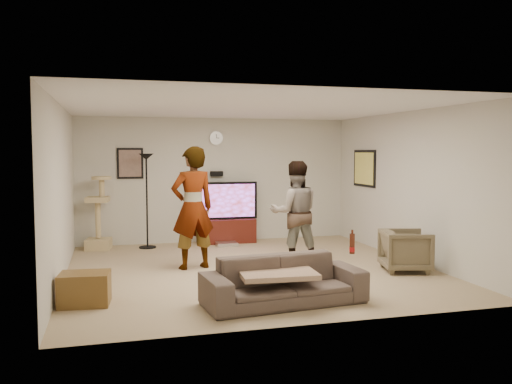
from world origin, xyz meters
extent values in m
cube|color=tan|center=(0.00, 0.00, -0.01)|extent=(5.50, 5.50, 0.02)
cube|color=white|center=(0.00, 0.00, 2.51)|extent=(5.50, 5.50, 0.02)
cube|color=beige|center=(0.00, 2.75, 1.25)|extent=(5.50, 0.04, 2.50)
cube|color=beige|center=(0.00, -2.75, 1.25)|extent=(5.50, 0.04, 2.50)
cube|color=beige|center=(-2.75, 0.00, 1.25)|extent=(0.04, 5.50, 2.50)
cube|color=beige|center=(2.75, 0.00, 1.25)|extent=(0.04, 5.50, 2.50)
cylinder|color=white|center=(0.00, 2.72, 2.10)|extent=(0.26, 0.04, 0.26)
cube|color=black|center=(0.00, 2.69, 1.38)|extent=(0.25, 0.10, 0.10)
cube|color=#785F57|center=(-1.70, 2.73, 1.60)|extent=(0.42, 0.03, 0.52)
cube|color=#F4E765|center=(2.73, 1.60, 1.50)|extent=(0.03, 0.78, 0.62)
cube|color=#41130D|center=(0.16, 2.50, 0.24)|extent=(1.14, 0.45, 0.48)
cube|color=silver|center=(0.08, 2.11, 0.04)|extent=(0.40, 0.30, 0.07)
cube|color=black|center=(0.16, 2.50, 0.85)|extent=(1.26, 0.08, 0.75)
cube|color=#9C51DB|center=(0.16, 2.46, 0.85)|extent=(1.16, 0.01, 0.66)
cylinder|color=black|center=(-1.42, 2.31, 0.89)|extent=(0.32, 0.32, 1.78)
cube|color=tan|center=(-2.31, 2.40, 0.69)|extent=(0.51, 0.51, 1.38)
imported|color=#AFB1C0|center=(-0.85, 0.31, 0.96)|extent=(0.79, 0.61, 1.91)
imported|color=navy|center=(0.80, 0.22, 0.84)|extent=(0.90, 0.74, 1.68)
imported|color=#4A3D36|center=(-0.09, -1.93, 0.28)|extent=(2.00, 0.95, 0.57)
cube|color=tan|center=(-0.18, -1.93, 0.38)|extent=(0.94, 0.76, 0.06)
cylinder|color=#4D1F10|center=(0.80, -1.93, 0.69)|extent=(0.06, 0.06, 0.25)
imported|color=brown|center=(2.26, -0.75, 0.32)|extent=(0.85, 0.83, 0.64)
cube|color=brown|center=(-2.40, -1.34, 0.19)|extent=(0.62, 0.50, 0.39)
sphere|color=#086485|center=(-0.66, -0.33, 0.03)|extent=(0.06, 0.06, 0.06)
camera|label=1|loc=(-2.08, -7.94, 1.83)|focal=37.53mm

